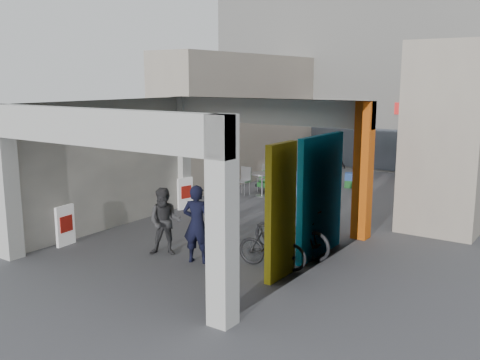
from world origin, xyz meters
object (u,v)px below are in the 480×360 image
Objects in this scene: cafe_set at (264,184)px; border_collie at (212,235)px; man_crates at (332,167)px; bicycle_rear at (272,247)px; bicycle_front at (291,233)px; man_with_dog at (197,224)px; white_van at (449,165)px; man_elderly at (304,198)px; man_back_turned at (165,222)px; produce_stand at (272,184)px.

cafe_set is 2.80× the size of border_collie.
man_crates reaches higher than bicycle_rear.
bicycle_front is 1.29× the size of bicycle_rear.
man_with_dog reaches higher than bicycle_front.
white_van is at bearing -9.73° from bicycle_rear.
man_elderly reaches higher than man_crates.
white_van is at bearing -119.05° from man_with_dog.
bicycle_front is 11.75m from white_van.
man_back_turned is at bearing -18.86° from man_with_dog.
cafe_set is at bearing 43.19° from man_crates.
man_crates is 0.45× the size of white_van.
man_crates is 8.93m from bicycle_rear.
man_back_turned reaches higher than bicycle_front.
man_crates is at bearing 53.63° from cafe_set.
man_crates is 7.96m from bicycle_front.
man_back_turned is 0.77× the size of bicycle_front.
border_collie is 0.16× the size of white_van.
white_van is (1.54, 9.55, -0.22)m from man_elderly.
man_crates is at bearing 120.51° from man_elderly.
man_with_dog reaches higher than border_collie.
cafe_set is 7.99m from white_van.
man_crates is (1.52, 1.76, 0.54)m from produce_stand.
man_with_dog is at bearing 141.81° from bicycle_front.
bicycle_rear is (4.18, -6.35, 0.13)m from cafe_set.
cafe_set is 0.79× the size of bicycle_front.
cafe_set is at bearing 119.51° from border_collie.
man_with_dog is 0.85× the size of bicycle_front.
man_back_turned is (1.57, -7.42, 0.50)m from produce_stand.
cafe_set is 0.45m from produce_stand.
man_back_turned is at bearing -96.48° from border_collie.
man_elderly is at bearing -31.11° from produce_stand.
bicycle_front reaches higher than border_collie.
man_back_turned is 1.00× the size of bicycle_rear.
border_collie is at bearing 104.12° from bicycle_front.
bicycle_front is at bearing -152.48° from man_with_dog.
border_collie is at bearing -85.48° from man_with_dog.
man_back_turned is at bearing 164.05° from white_van.
cafe_set is 0.98× the size of man_crates.
cafe_set is 6.05m from border_collie.
man_crates reaches higher than white_van.
man_crates reaches higher than man_back_turned.
bicycle_front is at bearing -52.58° from cafe_set.
bicycle_rear is at bearing -41.37° from produce_stand.
white_van is at bearing 46.44° from man_back_turned.
man_crates reaches higher than bicycle_front.
man_crates is 0.81× the size of bicycle_front.
man_back_turned is (1.66, -6.98, 0.45)m from cafe_set.
white_van reaches higher than bicycle_rear.
white_van is (3.19, 4.17, -0.19)m from man_crates.
border_collie is 2.25m from bicycle_rear.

